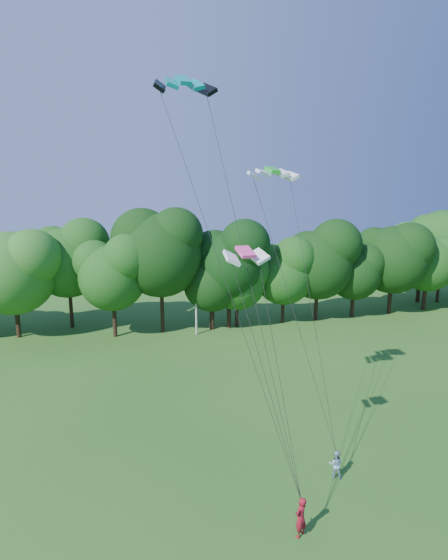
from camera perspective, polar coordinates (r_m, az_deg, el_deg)
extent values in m
cylinder|color=#B4B5AC|center=(46.18, -3.68, -2.09)|extent=(0.21, 0.21, 8.49)
cube|color=#B4B5AC|center=(45.39, -3.75, 2.86)|extent=(1.68, 0.41, 0.08)
imported|color=maroon|center=(22.30, 9.98, -28.20)|extent=(0.83, 0.75, 1.90)
imported|color=#91AECA|center=(26.11, 14.37, -22.26)|extent=(0.94, 0.87, 1.54)
cube|color=#048986|center=(21.54, -5.35, 24.54)|extent=(2.76, 1.32, 0.67)
cube|color=green|center=(25.62, 6.31, 14.10)|extent=(2.79, 1.30, 0.46)
cube|color=#FF469A|center=(19.05, 2.81, 3.68)|extent=(2.03, 1.11, 0.46)
cylinder|color=#342214|center=(48.87, 0.64, -3.86)|extent=(0.47, 0.47, 4.25)
ellipsoid|color=black|center=(47.68, 0.66, 2.64)|extent=(8.50, 8.50, 9.27)
cylinder|color=#2F2113|center=(65.80, 24.08, -0.74)|extent=(0.48, 0.48, 4.47)
ellipsoid|color=#1E5C1C|center=(64.90, 24.51, 4.34)|extent=(8.93, 8.93, 9.74)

